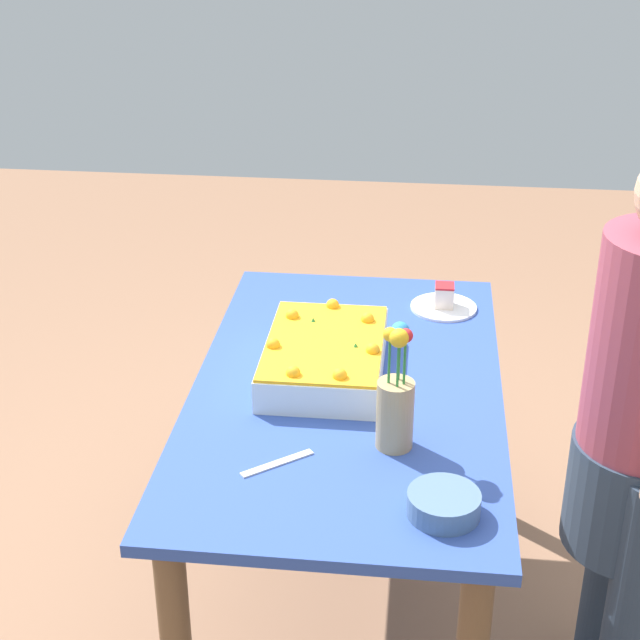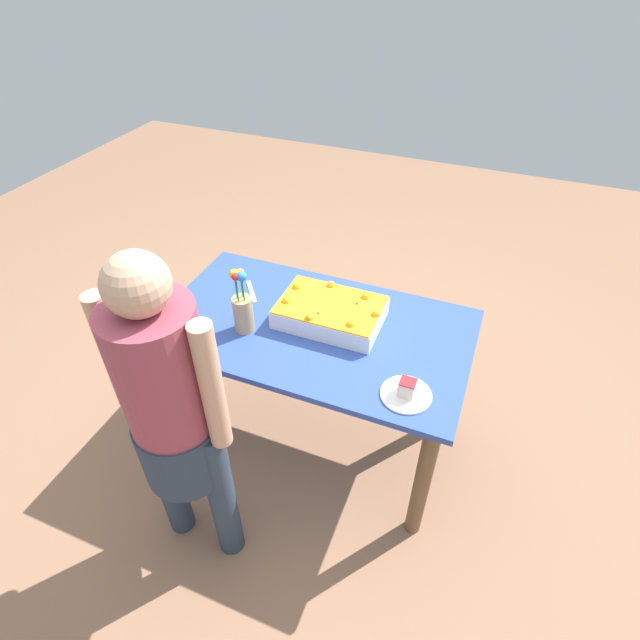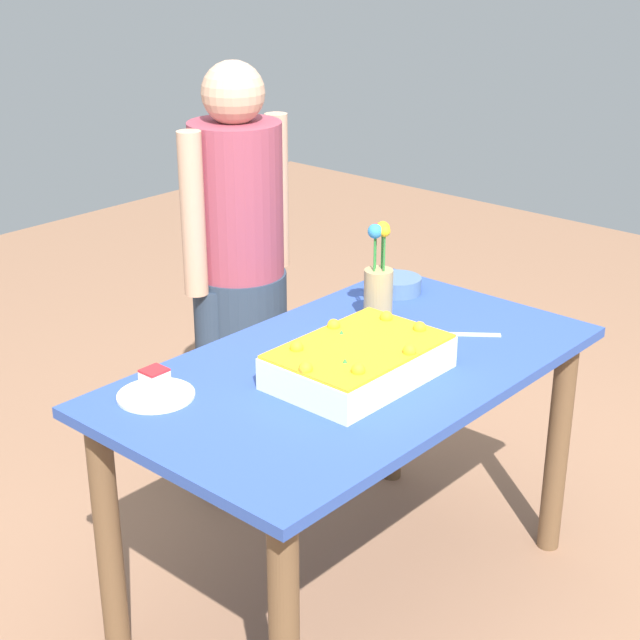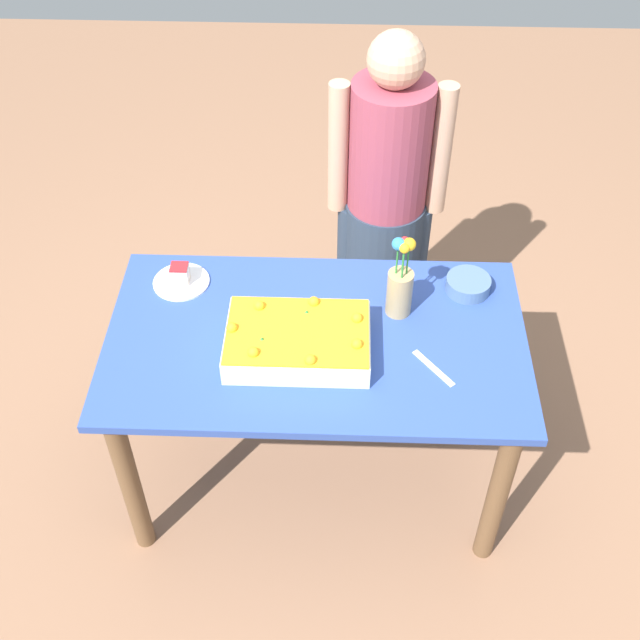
{
  "view_description": "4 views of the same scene",
  "coord_description": "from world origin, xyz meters",
  "px_view_note": "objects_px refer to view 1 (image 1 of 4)",
  "views": [
    {
      "loc": [
        -2.19,
        -0.17,
        2.03
      ],
      "look_at": [
        0.09,
        0.08,
        0.9
      ],
      "focal_mm": 55.0,
      "sensor_mm": 36.0,
      "label": 1
    },
    {
      "loc": [
        0.66,
        -1.56,
        2.2
      ],
      "look_at": [
        0.02,
        0.03,
        0.79
      ],
      "focal_mm": 28.0,
      "sensor_mm": 36.0,
      "label": 2
    },
    {
      "loc": [
        1.87,
        1.54,
        1.89
      ],
      "look_at": [
        0.08,
        -0.05,
        0.91
      ],
      "focal_mm": 55.0,
      "sensor_mm": 36.0,
      "label": 3
    },
    {
      "loc": [
        -0.08,
        1.82,
        2.66
      ],
      "look_at": [
        -0.02,
        0.06,
        0.91
      ],
      "focal_mm": 45.0,
      "sensor_mm": 36.0,
      "label": 4
    }
  ],
  "objects_px": {
    "flower_vase": "(396,402)",
    "cake_knife": "(277,463)",
    "serving_plate_with_slice": "(444,302)",
    "sheet_cake": "(325,356)",
    "fruit_bowl": "(444,504)"
  },
  "relations": [
    {
      "from": "flower_vase",
      "to": "cake_knife",
      "type": "bearing_deg",
      "value": 112.03
    },
    {
      "from": "cake_knife",
      "to": "flower_vase",
      "type": "distance_m",
      "value": 0.3
    },
    {
      "from": "serving_plate_with_slice",
      "to": "cake_knife",
      "type": "height_order",
      "value": "serving_plate_with_slice"
    },
    {
      "from": "serving_plate_with_slice",
      "to": "flower_vase",
      "type": "distance_m",
      "value": 0.77
    },
    {
      "from": "serving_plate_with_slice",
      "to": "cake_knife",
      "type": "bearing_deg",
      "value": 156.53
    },
    {
      "from": "sheet_cake",
      "to": "serving_plate_with_slice",
      "type": "bearing_deg",
      "value": -36.12
    },
    {
      "from": "serving_plate_with_slice",
      "to": "fruit_bowl",
      "type": "relative_size",
      "value": 1.28
    },
    {
      "from": "sheet_cake",
      "to": "serving_plate_with_slice",
      "type": "xyz_separation_m",
      "value": [
        0.43,
        -0.31,
        -0.03
      ]
    },
    {
      "from": "sheet_cake",
      "to": "serving_plate_with_slice",
      "type": "height_order",
      "value": "sheet_cake"
    },
    {
      "from": "sheet_cake",
      "to": "fruit_bowl",
      "type": "bearing_deg",
      "value": -151.56
    },
    {
      "from": "cake_knife",
      "to": "flower_vase",
      "type": "relative_size",
      "value": 0.58
    },
    {
      "from": "sheet_cake",
      "to": "flower_vase",
      "type": "bearing_deg",
      "value": -148.96
    },
    {
      "from": "fruit_bowl",
      "to": "sheet_cake",
      "type": "bearing_deg",
      "value": 28.44
    },
    {
      "from": "cake_knife",
      "to": "fruit_bowl",
      "type": "distance_m",
      "value": 0.4
    },
    {
      "from": "serving_plate_with_slice",
      "to": "sheet_cake",
      "type": "bearing_deg",
      "value": 143.88
    }
  ]
}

